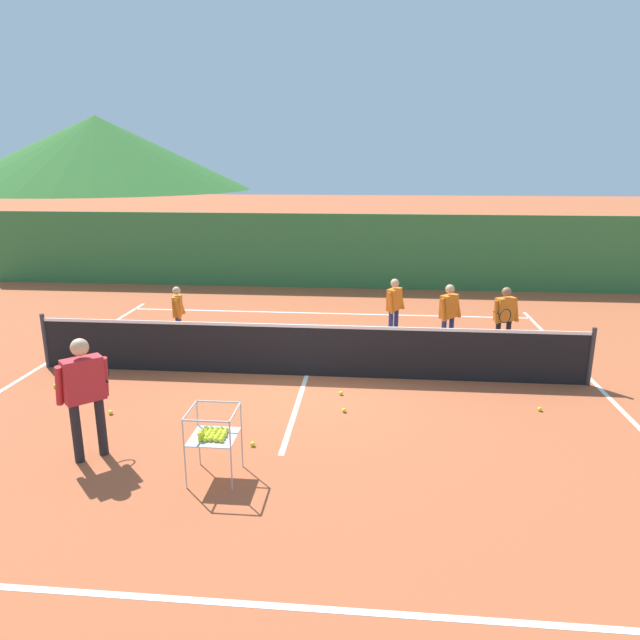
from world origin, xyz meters
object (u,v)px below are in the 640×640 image
student_3 (505,314)px  tennis_ball_0 (55,386)px  instructor (84,388)px  tennis_ball_6 (344,410)px  tennis_net (306,350)px  student_2 (449,311)px  student_0 (178,310)px  ball_cart (213,435)px  tennis_ball_7 (540,409)px  tennis_ball_3 (253,444)px  student_1 (394,303)px  tennis_ball_5 (341,393)px  tennis_ball_4 (111,412)px

student_3 → tennis_ball_0: student_3 is taller
instructor → tennis_ball_6: (3.26, 1.73, -0.96)m
tennis_ball_6 → tennis_net: bearing=116.6°
student_2 → student_0: bearing=-178.6°
student_3 → instructor: bearing=-142.0°
ball_cart → instructor: bearing=169.0°
tennis_ball_0 → tennis_ball_7: bearing=-1.6°
tennis_ball_3 → student_2: bearing=55.4°
student_0 → student_3: bearing=-0.1°
tennis_net → tennis_ball_7: (3.83, -1.20, -0.47)m
student_1 → ball_cart: size_ratio=1.51×
student_3 → tennis_ball_6: (-3.08, -3.21, -0.79)m
tennis_net → ball_cart: bearing=-101.5°
tennis_ball_5 → tennis_ball_7: size_ratio=1.00×
student_3 → tennis_ball_5: bearing=-141.4°
tennis_net → student_1: size_ratio=7.38×
student_1 → student_3: (2.20, -0.73, 0.01)m
tennis_net → student_1: student_1 is taller
tennis_ball_7 → tennis_ball_6: bearing=-173.9°
student_0 → tennis_ball_4: size_ratio=18.35×
ball_cart → tennis_ball_3: ball_cart is taller
instructor → tennis_ball_7: (6.32, 2.05, -0.96)m
student_1 → tennis_ball_7: 4.30m
tennis_ball_4 → tennis_ball_7: same height
tennis_ball_7 → tennis_net: bearing=162.6°
tennis_net → tennis_ball_5: bearing=-51.3°
instructor → tennis_ball_4: size_ratio=24.31×
tennis_net → tennis_ball_5: size_ratio=147.50×
student_1 → tennis_ball_3: student_1 is taller
student_2 → tennis_ball_3: size_ratio=20.25×
tennis_ball_3 → tennis_net: bearing=81.2°
student_2 → tennis_ball_7: (1.09, -3.04, -0.79)m
tennis_net → tennis_ball_7: 4.05m
instructor → tennis_ball_6: bearing=28.0°
student_1 → student_3: 2.31m
tennis_ball_5 → tennis_ball_6: same height
instructor → student_2: size_ratio=1.20×
tennis_ball_6 → tennis_ball_7: (3.07, 0.33, 0.00)m
student_0 → ball_cart: size_ratio=1.39×
tennis_ball_0 → student_1: bearing=29.8°
tennis_net → tennis_ball_0: tennis_net is taller
instructor → student_2: instructor is taller
student_0 → tennis_ball_3: (2.53, -4.46, -0.71)m
student_0 → student_3: 6.80m
student_2 → ball_cart: size_ratio=1.53×
student_0 → tennis_net: bearing=-29.8°
tennis_ball_0 → tennis_ball_3: size_ratio=1.00×
tennis_net → tennis_ball_4: 3.48m
instructor → tennis_ball_0: bearing=128.3°
instructor → tennis_ball_6: instructor is taller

